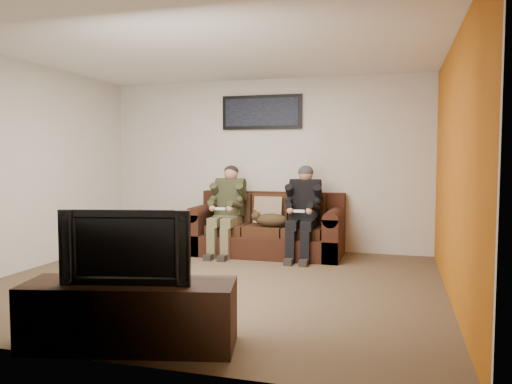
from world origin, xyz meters
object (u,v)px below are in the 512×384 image
(person_left, at_px, (227,205))
(person_right, at_px, (303,206))
(framed_poster, at_px, (262,112))
(sofa, at_px, (268,231))
(cat, at_px, (270,220))
(television, at_px, (129,245))
(tv_stand, at_px, (130,314))

(person_left, distance_m, person_right, 1.12)
(person_right, distance_m, framed_poster, 1.67)
(sofa, relative_size, cat, 3.31)
(sofa, relative_size, person_right, 1.68)
(television, bearing_deg, sofa, 76.00)
(cat, height_order, tv_stand, cat)
(person_right, height_order, cat, person_right)
(person_left, height_order, cat, person_left)
(person_right, distance_m, cat, 0.50)
(sofa, xyz_separation_m, person_left, (-0.56, -0.18, 0.39))
(person_right, xyz_separation_m, television, (-0.64, -3.60, 0.04))
(television, bearing_deg, framed_poster, 78.86)
(sofa, xyz_separation_m, television, (-0.08, -3.78, 0.43))
(person_right, bearing_deg, framed_poster, 143.16)
(person_left, bearing_deg, sofa, 18.00)
(person_right, bearing_deg, cat, -170.15)
(sofa, relative_size, person_left, 1.69)
(cat, xyz_separation_m, tv_stand, (-0.18, -3.52, -0.29))
(tv_stand, bearing_deg, cat, 74.22)
(person_right, bearing_deg, person_left, -179.98)
(tv_stand, relative_size, television, 1.64)
(person_left, height_order, framed_poster, framed_poster)
(person_left, distance_m, framed_poster, 1.53)
(person_left, xyz_separation_m, television, (0.48, -3.60, 0.04))
(person_left, bearing_deg, person_right, 0.02)
(tv_stand, bearing_deg, person_right, 67.10)
(person_right, height_order, tv_stand, person_right)
(person_left, distance_m, tv_stand, 3.66)
(person_right, bearing_deg, sofa, 162.03)
(tv_stand, distance_m, television, 0.52)
(tv_stand, height_order, television, television)
(cat, relative_size, framed_poster, 0.53)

